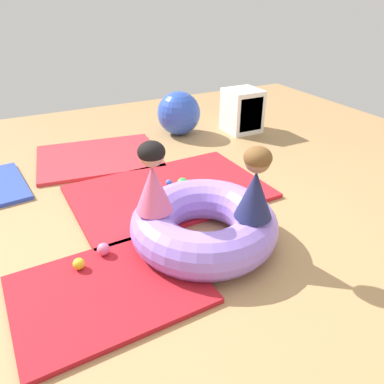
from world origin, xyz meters
TOP-DOWN VIEW (x-y plane):
  - ground_plane at (0.00, 0.00)m, footprint 8.00×8.00m
  - gym_mat_center_rear at (-0.21, 1.92)m, footprint 1.47×1.23m
  - gym_mat_front at (0.18, 0.79)m, footprint 1.84×1.24m
  - gym_mat_near_left at (-0.71, -0.25)m, footprint 1.25×0.96m
  - inflatable_cushion at (0.10, -0.06)m, footprint 1.12×1.12m
  - child_in_pink at (-0.25, 0.05)m, footprint 0.37×0.37m
  - child_in_navy at (0.33, -0.34)m, footprint 0.37×0.37m
  - play_ball_yellow at (-0.84, 0.02)m, footprint 0.08×0.08m
  - play_ball_pink at (-0.64, 0.10)m, footprint 0.09×0.09m
  - play_ball_blue at (0.22, 0.87)m, footprint 0.06×0.06m
  - play_ball_teal at (0.04, 0.35)m, footprint 0.07×0.07m
  - play_ball_green at (0.31, 0.76)m, footprint 0.11×0.11m
  - exercise_ball_large at (0.98, 2.25)m, footprint 0.56×0.56m
  - storage_cube at (1.79, 1.96)m, footprint 0.44×0.44m

SIDE VIEW (x-z plane):
  - ground_plane at x=0.00m, z-range 0.00..0.00m
  - gym_mat_center_rear at x=-0.21m, z-range 0.00..0.04m
  - gym_mat_front at x=0.18m, z-range 0.00..0.04m
  - gym_mat_near_left at x=-0.71m, z-range 0.00..0.04m
  - play_ball_blue at x=0.22m, z-range 0.04..0.10m
  - play_ball_teal at x=0.04m, z-range 0.04..0.11m
  - play_ball_yellow at x=-0.84m, z-range 0.04..0.12m
  - play_ball_pink at x=-0.64m, z-range 0.04..0.13m
  - play_ball_green at x=0.31m, z-range 0.04..0.15m
  - inflatable_cushion at x=0.10m, z-range 0.00..0.34m
  - storage_cube at x=1.79m, z-range 0.00..0.56m
  - exercise_ball_large at x=0.98m, z-range 0.00..0.56m
  - child_in_navy at x=0.33m, z-range 0.33..0.85m
  - child_in_pink at x=-0.25m, z-range 0.33..0.86m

